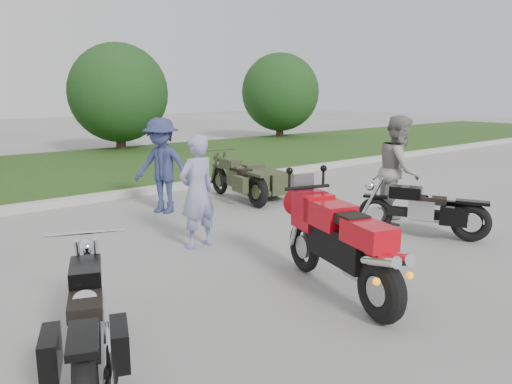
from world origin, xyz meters
TOP-DOWN VIEW (x-y plane):
  - ground at (0.00, 0.00)m, footprint 80.00×80.00m
  - curb at (0.00, 6.00)m, footprint 60.00×0.30m
  - grass_strip at (0.00, 10.15)m, footprint 60.00×8.00m
  - tree_mid_right at (4.00, 13.50)m, footprint 3.60×3.60m
  - tree_far_right at (12.00, 13.50)m, footprint 3.60×3.60m
  - sportbike_red at (0.20, -0.53)m, footprint 0.84×2.21m
  - cruiser_left at (-2.61, -0.29)m, footprint 0.94×2.03m
  - cruiser_right at (3.04, 0.13)m, footprint 1.02×1.90m
  - cruiser_sidecar at (2.71, 4.02)m, footprint 1.23×2.21m
  - person_stripe at (-0.06, 2.01)m, footprint 0.65×0.46m
  - person_grey at (3.41, 0.96)m, footprint 1.15×1.08m
  - person_denim at (0.60, 4.23)m, footprint 1.13×1.34m

SIDE VIEW (x-z plane):
  - ground at x=0.00m, z-range 0.00..0.00m
  - grass_strip at x=0.00m, z-range 0.00..0.14m
  - curb at x=0.00m, z-range 0.00..0.15m
  - cruiser_sidecar at x=2.71m, z-range -0.03..0.83m
  - cruiser_right at x=3.04m, z-range 0.01..0.80m
  - cruiser_left at x=-2.61m, z-range 0.01..0.83m
  - sportbike_red at x=0.20m, z-range 0.09..1.16m
  - person_stripe at x=-0.06m, z-range 0.00..1.68m
  - person_denim at x=0.60m, z-range 0.00..1.80m
  - person_grey at x=3.41m, z-range 0.00..1.88m
  - tree_mid_right at x=4.00m, z-range 0.19..4.19m
  - tree_far_right at x=12.00m, z-range 0.19..4.19m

